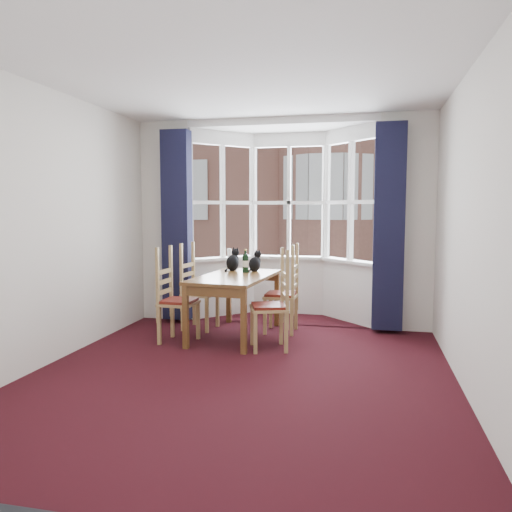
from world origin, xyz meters
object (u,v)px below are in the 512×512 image
(chair_right_far, at_px, (288,296))
(wine_bottle, at_px, (245,262))
(dining_table, at_px, (235,282))
(cat_right, at_px, (255,263))
(chair_left_far, at_px, (194,293))
(chair_left_near, at_px, (172,302))
(candle_tall, at_px, (230,253))
(cat_left, at_px, (233,262))
(candle_short, at_px, (236,254))
(chair_right_near, at_px, (277,308))

(chair_right_far, height_order, wine_bottle, wine_bottle)
(chair_right_far, bearing_deg, dining_table, -150.40)
(chair_right_far, xyz_separation_m, wine_bottle, (-0.55, -0.04, 0.43))
(cat_right, bearing_deg, wine_bottle, -124.50)
(chair_right_far, bearing_deg, chair_left_far, -177.32)
(dining_table, bearing_deg, chair_right_far, 29.60)
(chair_left_near, bearing_deg, candle_tall, 79.42)
(chair_left_near, xyz_separation_m, chair_left_far, (0.04, 0.68, 0.00))
(dining_table, xyz_separation_m, wine_bottle, (0.06, 0.30, 0.22))
(chair_right_far, relative_size, candle_tall, 7.28)
(cat_left, bearing_deg, dining_table, -71.48)
(candle_short, bearing_deg, chair_left_near, -103.37)
(chair_left_far, distance_m, chair_right_far, 1.25)
(candle_short, bearing_deg, cat_right, -58.03)
(cat_right, xyz_separation_m, candle_short, (-0.46, 0.74, 0.04))
(dining_table, distance_m, chair_right_far, 0.73)
(chair_right_near, height_order, wine_bottle, wine_bottle)
(chair_left_near, bearing_deg, cat_left, 58.37)
(chair_left_near, xyz_separation_m, cat_left, (0.53, 0.85, 0.41))
(chair_right_far, relative_size, candle_short, 10.32)
(cat_left, xyz_separation_m, cat_right, (0.31, -0.02, -0.01))
(chair_right_far, distance_m, candle_short, 1.31)
(chair_right_near, height_order, cat_right, cat_right)
(chair_left_near, xyz_separation_m, chair_right_near, (1.28, -0.04, 0.00))
(cat_right, height_order, candle_tall, cat_right)
(chair_left_near, height_order, wine_bottle, wine_bottle)
(dining_table, distance_m, wine_bottle, 0.38)
(chair_left_far, bearing_deg, chair_left_near, -93.01)
(dining_table, distance_m, candle_tall, 1.24)
(dining_table, relative_size, wine_bottle, 5.12)
(chair_left_near, distance_m, chair_right_near, 1.28)
(dining_table, bearing_deg, chair_left_near, -149.83)
(chair_right_near, relative_size, candle_tall, 7.28)
(dining_table, xyz_separation_m, cat_left, (-0.15, 0.46, 0.21))
(chair_right_far, distance_m, wine_bottle, 0.70)
(wine_bottle, bearing_deg, chair_right_near, -53.51)
(chair_right_far, bearing_deg, chair_right_near, -90.38)
(cat_left, bearing_deg, wine_bottle, -37.25)
(chair_right_far, xyz_separation_m, cat_left, (-0.76, 0.12, 0.41))
(chair_left_near, height_order, candle_tall, candle_tall)
(cat_right, bearing_deg, chair_right_far, -11.73)
(wine_bottle, bearing_deg, candle_short, 112.58)
(chair_right_near, height_order, candle_short, candle_short)
(chair_right_far, relative_size, cat_right, 3.15)
(cat_left, bearing_deg, cat_right, -3.94)
(dining_table, relative_size, chair_left_near, 1.68)
(dining_table, xyz_separation_m, cat_right, (0.15, 0.44, 0.20))
(wine_bottle, bearing_deg, dining_table, -100.66)
(chair_right_near, bearing_deg, dining_table, 144.01)
(cat_right, relative_size, wine_bottle, 0.97)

